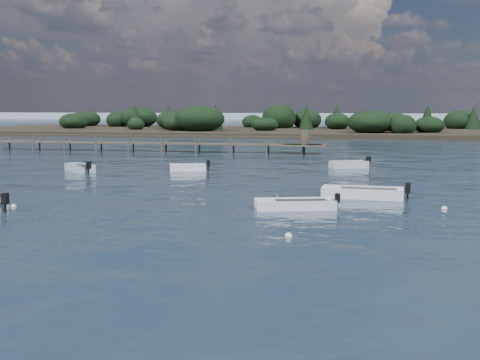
% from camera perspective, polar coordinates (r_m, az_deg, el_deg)
% --- Properties ---
extents(ground, '(400.00, 400.00, 0.00)m').
position_cam_1_polar(ground, '(82.90, 4.13, 3.18)').
color(ground, '#152331').
rests_on(ground, ground).
extents(tender_far_grey, '(3.54, 3.44, 1.27)m').
position_cam_1_polar(tender_far_grey, '(52.95, -14.94, 0.98)').
color(tender_far_grey, '#B8BCBF').
rests_on(tender_far_grey, ground).
extents(tender_far_white, '(3.51, 2.10, 1.18)m').
position_cam_1_polar(tender_far_white, '(51.86, -4.96, 1.06)').
color(tender_far_white, silver).
rests_on(tender_far_white, ground).
extents(tender_far_grey_b, '(3.76, 2.62, 1.29)m').
position_cam_1_polar(tender_far_grey_b, '(54.89, 10.27, 1.32)').
color(tender_far_grey_b, '#B8BCBF').
rests_on(tender_far_grey_b, ground).
extents(dinghy_mid_white_a, '(4.69, 2.70, 1.08)m').
position_cam_1_polar(dinghy_mid_white_a, '(32.75, 5.19, -2.48)').
color(dinghy_mid_white_a, silver).
rests_on(dinghy_mid_white_a, ground).
extents(dinghy_mid_white_b, '(5.28, 2.11, 1.30)m').
position_cam_1_polar(dinghy_mid_white_b, '(37.32, 11.49, -1.38)').
color(dinghy_mid_white_b, silver).
rests_on(dinghy_mid_white_b, ground).
extents(buoy_b, '(0.32, 0.32, 0.32)m').
position_cam_1_polar(buoy_b, '(25.90, 4.63, -5.34)').
color(buoy_b, silver).
rests_on(buoy_b, ground).
extents(buoy_c, '(0.32, 0.32, 0.32)m').
position_cam_1_polar(buoy_c, '(35.54, -20.68, -2.39)').
color(buoy_c, silver).
rests_on(buoy_c, ground).
extents(buoy_d, '(0.32, 0.32, 0.32)m').
position_cam_1_polar(buoy_d, '(34.43, 18.81, -2.60)').
color(buoy_d, silver).
rests_on(buoy_d, ground).
extents(jetty, '(64.50, 3.20, 3.40)m').
position_cam_1_polar(jetty, '(77.15, -13.28, 3.46)').
color(jetty, '#4B4237').
rests_on(jetty, ground).
extents(far_headland, '(190.00, 40.00, 5.80)m').
position_cam_1_polar(far_headland, '(123.03, 18.20, 5.02)').
color(far_headland, black).
rests_on(far_headland, ground).
extents(distant_haze, '(280.00, 20.00, 2.40)m').
position_cam_1_polar(distant_haze, '(271.33, -10.50, 5.75)').
color(distant_haze, '#96A9B9').
rests_on(distant_haze, ground).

